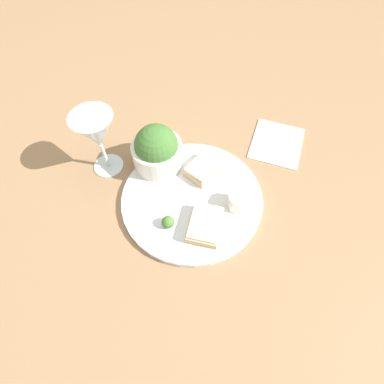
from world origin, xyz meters
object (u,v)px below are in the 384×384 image
Objects in this scene: cheese_toast_far at (203,168)px; napkin at (277,143)px; cheese_toast_near at (205,225)px; salad_bowl at (157,150)px; sauce_ramekin at (239,200)px; wine_glass at (96,133)px.

cheese_toast_far is 0.53× the size of napkin.
salad_bowl is at bearing 63.25° from cheese_toast_near.
salad_bowl is 1.33× the size of cheese_toast_far.
cheese_toast_far is (0.12, 0.08, 0.00)m from cheese_toast_near.
cheese_toast_near reaches higher than napkin.
sauce_ramekin is 0.54× the size of cheese_toast_far.
cheese_toast_far is at bearing -73.01° from salad_bowl.
salad_bowl is 0.20m from cheese_toast_near.
napkin is (0.18, -0.11, -0.02)m from cheese_toast_far.
sauce_ramekin is 0.30× the size of wine_glass.
salad_bowl reaches higher than cheese_toast_far.
cheese_toast_far is 0.25m from wine_glass.
salad_bowl is 0.11m from cheese_toast_far.
sauce_ramekin is 0.23m from napkin.
salad_bowl is at bearing 106.99° from cheese_toast_far.
sauce_ramekin is 0.29× the size of napkin.
salad_bowl is at bearing 87.93° from sauce_ramekin.
cheese_toast_near is at bearing 157.64° from sauce_ramekin.
salad_bowl is at bearing 135.07° from napkin.
sauce_ramekin is 0.46× the size of cheese_toast_near.
salad_bowl is 0.73× the size of wine_glass.
cheese_toast_far is at bearing 31.61° from cheese_toast_near.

